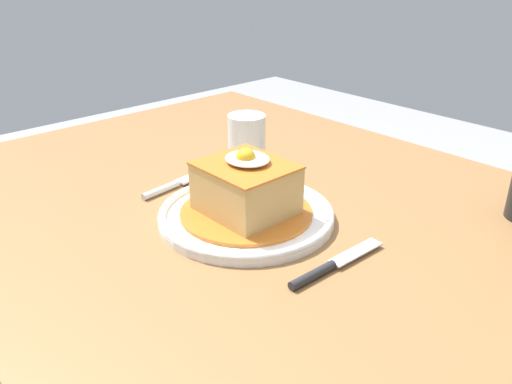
{
  "coord_description": "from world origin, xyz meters",
  "views": [
    {
      "loc": [
        0.56,
        -0.51,
        1.13
      ],
      "look_at": [
        0.03,
        -0.03,
        0.79
      ],
      "focal_mm": 36.61,
      "sensor_mm": 36.0,
      "label": 1
    }
  ],
  "objects_px": {
    "main_plate": "(246,214)",
    "drinking_glass": "(247,147)",
    "fork": "(171,186)",
    "knife": "(326,268)"
  },
  "relations": [
    {
      "from": "main_plate",
      "to": "knife",
      "type": "bearing_deg",
      "value": -6.37
    },
    {
      "from": "main_plate",
      "to": "fork",
      "type": "height_order",
      "value": "main_plate"
    },
    {
      "from": "main_plate",
      "to": "fork",
      "type": "bearing_deg",
      "value": -172.42
    },
    {
      "from": "knife",
      "to": "drinking_glass",
      "type": "height_order",
      "value": "drinking_glass"
    },
    {
      "from": "main_plate",
      "to": "drinking_glass",
      "type": "bearing_deg",
      "value": 138.09
    },
    {
      "from": "main_plate",
      "to": "drinking_glass",
      "type": "xyz_separation_m",
      "value": [
        -0.14,
        0.13,
        0.04
      ]
    },
    {
      "from": "fork",
      "to": "drinking_glass",
      "type": "bearing_deg",
      "value": 80.95
    },
    {
      "from": "knife",
      "to": "drinking_glass",
      "type": "distance_m",
      "value": 0.35
    },
    {
      "from": "knife",
      "to": "fork",
      "type": "bearing_deg",
      "value": -179.48
    },
    {
      "from": "main_plate",
      "to": "knife",
      "type": "height_order",
      "value": "main_plate"
    }
  ]
}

